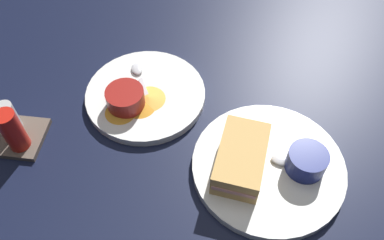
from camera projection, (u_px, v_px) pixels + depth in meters
ground_plane at (190, 174)px, 69.45cm from camera, size 110.00×110.00×3.00cm
plate_sandwich_main at (268, 167)px, 67.75cm from camera, size 26.23×26.23×1.60cm
sandwich_half_near at (241, 158)px, 65.05cm from camera, size 14.10×9.33×4.80cm
ramekin_dark_sauce at (307, 161)px, 65.03cm from camera, size 6.64×6.64×3.99cm
spoon_by_dark_ramekin at (273, 158)px, 67.42cm from camera, size 3.23×9.96×0.80cm
plate_chips_companion at (146, 95)px, 77.66cm from camera, size 23.43×23.43×1.60cm
ramekin_light_gravy at (125, 98)px, 73.57cm from camera, size 7.22×7.22×3.64cm
spoon_by_gravy_ramekin at (139, 74)px, 79.56cm from camera, size 9.46×5.79×0.80cm
plantain_chip_scatter at (137, 104)px, 74.78cm from camera, size 12.66×13.35×0.60cm
condiment_caddy at (14, 130)px, 69.29cm from camera, size 9.00×9.00×9.50cm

